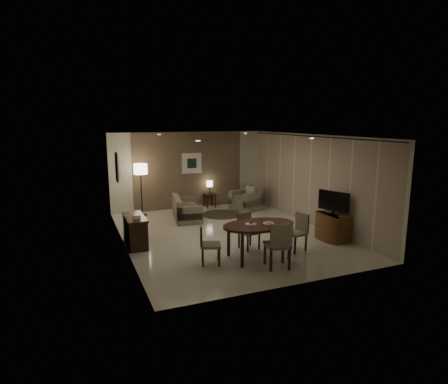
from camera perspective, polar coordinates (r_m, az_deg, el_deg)
name	(u,v)px	position (r m, az deg, el deg)	size (l,w,h in m)	color
room_shell	(221,184)	(10.48, -0.42, 1.27)	(5.50, 7.00, 2.70)	beige
taupe_accent	(189,170)	(13.36, -5.36, 3.31)	(3.96, 0.03, 2.70)	#756549
curtain_wall	(310,181)	(11.41, 12.95, 1.63)	(0.08, 6.70, 2.58)	#C2AF97
curtain_rod	(312,136)	(11.28, 13.24, 8.26)	(0.03, 0.03, 6.80)	black
art_back_frame	(192,163)	(13.33, -4.93, 4.39)	(0.72, 0.03, 0.72)	silver
art_back_canvas	(192,163)	(13.32, -4.91, 4.38)	(0.34, 0.01, 0.34)	black
art_left_frame	(117,167)	(10.52, -16.01, 3.64)	(0.03, 0.60, 0.80)	silver
art_left_canvas	(117,167)	(10.52, -15.93, 3.64)	(0.01, 0.46, 0.64)	gray
downlight_nl	(198,141)	(7.79, -3.99, 7.79)	(0.10, 0.10, 0.01)	white
downlight_nr	(312,138)	(9.07, 13.22, 7.97)	(0.10, 0.10, 0.01)	white
downlight_fl	(159,135)	(11.26, -9.83, 8.61)	(0.10, 0.10, 0.01)	white
downlight_fr	(245,133)	(12.18, 3.28, 8.92)	(0.10, 0.10, 0.01)	white
console_desk	(135,231)	(9.68, -13.38, -5.78)	(0.48, 1.20, 0.75)	#492017
telephone	(136,217)	(9.28, -13.20, -3.77)	(0.20, 0.14, 0.09)	white
tv_cabinet	(333,227)	(10.28, 16.25, -5.08)	(0.48, 0.90, 0.70)	brown
flat_tv	(334,202)	(10.11, 16.36, -1.44)	(0.06, 0.88, 0.60)	black
dining_table	(259,241)	(8.61, 5.30, -7.46)	(1.70, 1.06, 0.80)	#492017
chair_near	(277,244)	(8.09, 8.12, -7.90)	(0.49, 0.49, 1.02)	gray
chair_far	(249,231)	(9.17, 3.85, -6.01)	(0.42, 0.42, 0.88)	gray
chair_left	(211,244)	(8.22, -2.05, -7.99)	(0.43, 0.43, 0.88)	gray
chair_right	(295,233)	(9.19, 10.84, -6.08)	(0.44, 0.44, 0.90)	gray
plate_a	(251,224)	(8.45, 4.10, -4.90)	(0.26, 0.26, 0.02)	white
plate_b	(269,223)	(8.55, 6.81, -4.77)	(0.26, 0.26, 0.02)	white
fruit_apple	(251,222)	(8.44, 4.11, -4.55)	(0.09, 0.09, 0.09)	#AB4E13
napkin	(269,222)	(8.54, 6.82, -4.62)	(0.12, 0.08, 0.03)	white
round_rug	(222,214)	(12.53, -0.33, -3.41)	(1.34, 1.34, 0.01)	#403C23
sofa	(187,208)	(11.92, -5.69, -2.45)	(0.77, 1.54, 0.73)	gray
armchair	(247,198)	(13.15, 3.45, -0.91)	(0.94, 0.89, 0.83)	gray
side_table	(210,200)	(13.54, -2.19, -1.25)	(0.40, 0.40, 0.51)	black
table_lamp	(210,186)	(13.44, -2.21, 0.85)	(0.22, 0.22, 0.50)	#FFEAC1
floor_lamp	(141,190)	(12.53, -12.48, 0.31)	(0.43, 0.43, 1.71)	#FFE5B7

